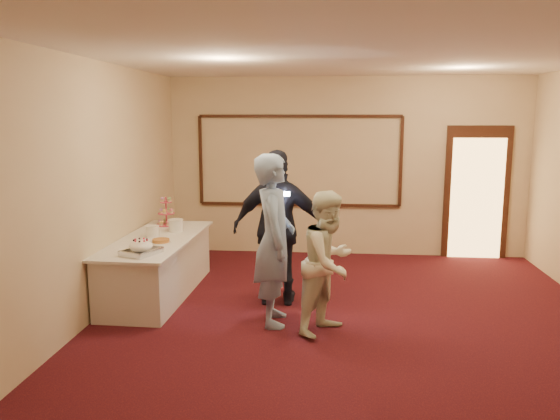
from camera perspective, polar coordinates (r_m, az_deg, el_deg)
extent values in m
plane|color=#320B16|center=(6.23, 7.55, -12.51)|extent=(7.00, 7.00, 0.00)
cube|color=beige|center=(9.30, 6.97, 4.48)|extent=(6.00, 0.04, 3.00)
cube|color=beige|center=(2.43, 11.45, -11.14)|extent=(6.00, 0.04, 3.00)
cube|color=beige|center=(6.43, -19.89, 1.57)|extent=(0.04, 7.00, 3.00)
cube|color=white|center=(5.80, 8.25, 16.07)|extent=(6.00, 7.00, 0.04)
cube|color=black|center=(9.37, 1.99, 0.57)|extent=(3.40, 0.04, 0.05)
cube|color=black|center=(9.24, 2.05, 9.78)|extent=(3.40, 0.04, 0.05)
cube|color=black|center=(9.53, -8.28, 5.18)|extent=(0.05, 0.04, 1.50)
cube|color=black|center=(9.33, 12.54, 4.95)|extent=(0.05, 0.04, 1.50)
cube|color=black|center=(9.61, 19.84, 1.73)|extent=(1.05, 0.06, 2.20)
cube|color=#FFBF66|center=(9.60, 19.85, 1.12)|extent=(0.85, 0.02, 2.00)
cube|color=silver|center=(7.46, -12.65, -5.87)|extent=(0.88, 2.30, 0.74)
cube|color=silver|center=(7.37, -12.76, -2.99)|extent=(0.99, 2.42, 0.03)
cube|color=#BBBDC2|center=(6.56, -14.30, -4.34)|extent=(0.45, 0.50, 0.04)
ellipsoid|color=white|center=(6.54, -14.33, -3.67)|extent=(0.27, 0.27, 0.12)
cube|color=silver|center=(6.64, -13.22, -3.93)|extent=(0.05, 0.29, 0.01)
cylinder|color=#CA3B5A|center=(8.16, -11.81, -0.11)|extent=(0.02, 0.02, 0.42)
cylinder|color=#CA3B5A|center=(8.19, -11.76, -1.51)|extent=(0.31, 0.31, 0.01)
cylinder|color=#CA3B5A|center=(8.16, -11.80, -0.35)|extent=(0.24, 0.24, 0.01)
cylinder|color=#CA3B5A|center=(8.13, -11.84, 0.81)|extent=(0.17, 0.17, 0.01)
cylinder|color=white|center=(7.44, -13.17, -2.20)|extent=(0.17, 0.17, 0.14)
cylinder|color=white|center=(7.42, -13.20, -1.62)|extent=(0.18, 0.18, 0.01)
cylinder|color=white|center=(7.71, -10.83, -1.62)|extent=(0.20, 0.20, 0.16)
cylinder|color=white|center=(7.69, -10.85, -0.99)|extent=(0.21, 0.21, 0.01)
cylinder|color=white|center=(7.06, -12.33, -3.35)|extent=(0.25, 0.25, 0.01)
cylinder|color=#9A5F27|center=(7.06, -12.34, -3.14)|extent=(0.22, 0.22, 0.04)
imported|color=#84A1D2|center=(6.16, -0.60, -3.15)|extent=(0.54, 0.76, 1.95)
imported|color=white|center=(5.98, 5.12, -5.48)|extent=(0.92, 0.97, 1.57)
imported|color=black|center=(6.80, -0.15, -1.90)|extent=(1.15, 0.49, 1.95)
cube|color=white|center=(6.51, 0.71, 1.69)|extent=(0.08, 0.06, 0.05)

